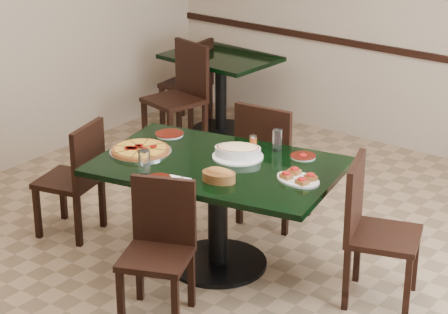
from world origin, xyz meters
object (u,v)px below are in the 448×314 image
Objects in this scene: chair_far at (270,157)px; back_chair_left at (192,79)px; back_chair_near at (182,90)px; bruschetta_platter at (298,177)px; chair_right at (371,224)px; pepperoni_pizza at (140,150)px; bread_basket at (219,175)px; back_table at (221,79)px; chair_left at (77,174)px; main_table at (218,189)px; lasagna_casserole at (238,151)px; chair_near at (160,242)px.

chair_far reaches higher than back_chair_left.
back_chair_near reaches higher than bruschetta_platter.
chair_far is 2.82× the size of bruschetta_platter.
bruschetta_platter is at bearing 91.32° from chair_right.
back_chair_near is 2.07m from pepperoni_pizza.
chair_right reaches higher than bread_basket.
back_table is 1.22× the size of chair_left.
back_chair_near is 2.57m from bread_basket.
lasagna_casserole is at bearing 65.04° from main_table.
back_chair_near is (-1.61, 1.60, -0.02)m from main_table.
chair_near is at bearing -95.30° from main_table.
back_table is (-1.58, 2.14, -0.04)m from main_table.
chair_right is 3.48m from back_chair_left.
pepperoni_pizza is (1.05, -2.29, 0.24)m from back_table.
chair_left is at bearing 84.07° from chair_right.
back_chair_near is 2.30× the size of pepperoni_pizza.
main_table is 2.27m from back_chair_near.
pepperoni_pizza is at bearing 83.53° from chair_left.
chair_right is (0.95, 0.90, 0.04)m from chair_near.
bread_basket is (0.11, 0.45, 0.31)m from chair_near.
pepperoni_pizza is (1.07, -1.75, 0.22)m from back_chair_near.
main_table is 1.12m from chair_left.
chair_far is at bearing 73.40° from chair_near.
bruschetta_platter is at bearing 128.92° from chair_far.
back_chair_near is 2.86× the size of bruschetta_platter.
bruschetta_platter is (2.19, -1.52, 0.23)m from back_chair_near.
back_table is 4.23× the size of bread_basket.
pepperoni_pizza is at bearing 26.79° from back_chair_left.
chair_right is at bearing -32.42° from back_table.
back_chair_near reaches higher than pepperoni_pizza.
pepperoni_pizza is 1.24× the size of bruschetta_platter.
chair_near reaches higher than main_table.
bread_basket is at bearing 37.36° from back_chair_left.
main_table is at bearing 114.61° from bread_basket.
back_table is 3.26m from chair_near.
chair_right is 1.09× the size of back_chair_left.
bruschetta_platter is (-0.44, -0.16, 0.25)m from chair_right.
chair_near is at bearing 30.95° from back_chair_left.
chair_near is 0.56m from bread_basket.
chair_far reaches higher than bruschetta_platter.
bread_basket is (0.14, -0.39, -0.01)m from lasagna_casserole.
bruschetta_platter is at bearing 11.56° from pepperoni_pizza.
back_chair_near reaches higher than chair_left.
bread_basket is (1.76, -2.36, 0.27)m from back_table.
back_chair_left is at bearing 133.44° from back_chair_near.
back_table is at bearing 100.33° from back_chair_near.
back_table is 3.08× the size of bruschetta_platter.
chair_near is 0.95m from bruschetta_platter.
bread_basket reaches higher than main_table.
chair_near is at bearing 90.44° from chair_far.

